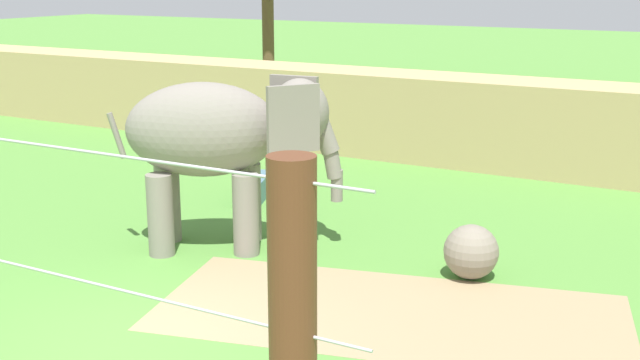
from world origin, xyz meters
The scene contains 6 objects.
ground_plane centered at (0.00, 0.00, 0.00)m, with size 120.00×120.00×0.00m, color #518938.
dirt_patch centered at (2.39, 2.36, 0.00)m, with size 6.21×2.83×0.01m, color #937F5B.
embankment_wall centered at (0.00, 11.29, 1.01)m, with size 36.00×1.80×2.03m, color tan.
elephant centered at (-1.09, 3.48, 1.84)m, with size 3.39×2.65×2.78m.
enrichment_ball centered at (2.91, 4.10, 0.41)m, with size 0.81×0.81×0.81m, color gray.
feed_trough centered at (-2.29, 6.14, 0.22)m, with size 0.95×1.49×0.44m.
Camera 1 is at (6.42, -6.82, 4.38)m, focal length 45.41 mm.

